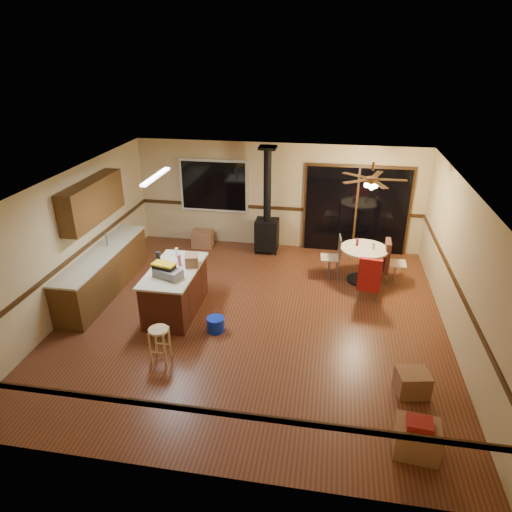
% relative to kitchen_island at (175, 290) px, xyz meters
% --- Properties ---
extents(floor, '(7.00, 7.00, 0.00)m').
position_rel_kitchen_island_xyz_m(floor, '(1.50, 0.00, -0.45)').
color(floor, '#5C2E19').
rests_on(floor, ground).
extents(ceiling, '(7.00, 7.00, 0.00)m').
position_rel_kitchen_island_xyz_m(ceiling, '(1.50, 0.00, 2.15)').
color(ceiling, silver).
rests_on(ceiling, ground).
extents(wall_back, '(7.00, 0.00, 7.00)m').
position_rel_kitchen_island_xyz_m(wall_back, '(1.50, 3.50, 0.85)').
color(wall_back, tan).
rests_on(wall_back, ground).
extents(wall_front, '(7.00, 0.00, 7.00)m').
position_rel_kitchen_island_xyz_m(wall_front, '(1.50, -3.50, 0.85)').
color(wall_front, tan).
rests_on(wall_front, ground).
extents(wall_left, '(0.00, 7.00, 7.00)m').
position_rel_kitchen_island_xyz_m(wall_left, '(-2.00, 0.00, 0.85)').
color(wall_left, tan).
rests_on(wall_left, ground).
extents(wall_right, '(0.00, 7.00, 7.00)m').
position_rel_kitchen_island_xyz_m(wall_right, '(5.00, 0.00, 0.85)').
color(wall_right, tan).
rests_on(wall_right, ground).
extents(chair_rail, '(7.00, 7.00, 0.08)m').
position_rel_kitchen_island_xyz_m(chair_rail, '(1.50, 0.00, 0.55)').
color(chair_rail, '#351F0D').
rests_on(chair_rail, ground).
extents(window, '(1.72, 0.10, 1.32)m').
position_rel_kitchen_island_xyz_m(window, '(-0.10, 3.45, 1.05)').
color(window, black).
rests_on(window, ground).
extents(sliding_door, '(2.52, 0.10, 2.10)m').
position_rel_kitchen_island_xyz_m(sliding_door, '(3.40, 3.45, 0.60)').
color(sliding_door, black).
rests_on(sliding_door, ground).
extents(lower_cabinets, '(0.60, 3.00, 0.86)m').
position_rel_kitchen_island_xyz_m(lower_cabinets, '(-1.70, 0.50, -0.02)').
color(lower_cabinets, '#533315').
rests_on(lower_cabinets, ground).
extents(countertop, '(0.64, 3.04, 0.04)m').
position_rel_kitchen_island_xyz_m(countertop, '(-1.70, 0.50, 0.43)').
color(countertop, beige).
rests_on(countertop, lower_cabinets).
extents(upper_cabinets, '(0.35, 2.00, 0.80)m').
position_rel_kitchen_island_xyz_m(upper_cabinets, '(-1.83, 0.70, 1.45)').
color(upper_cabinets, '#533315').
rests_on(upper_cabinets, ground).
extents(kitchen_island, '(0.88, 1.68, 0.90)m').
position_rel_kitchen_island_xyz_m(kitchen_island, '(0.00, 0.00, 0.00)').
color(kitchen_island, '#401A10').
rests_on(kitchen_island, ground).
extents(wood_stove, '(0.55, 0.50, 2.52)m').
position_rel_kitchen_island_xyz_m(wood_stove, '(1.30, 3.05, 0.28)').
color(wood_stove, black).
rests_on(wood_stove, ground).
extents(ceiling_fan, '(0.24, 0.24, 0.55)m').
position_rel_kitchen_island_xyz_m(ceiling_fan, '(3.56, 1.87, 1.76)').
color(ceiling_fan, brown).
rests_on(ceiling_fan, ceiling).
extents(fluorescent_strip, '(0.10, 1.20, 0.04)m').
position_rel_kitchen_island_xyz_m(fluorescent_strip, '(-0.30, 0.30, 2.11)').
color(fluorescent_strip, white).
rests_on(fluorescent_strip, ceiling).
extents(toolbox_grey, '(0.56, 0.44, 0.15)m').
position_rel_kitchen_island_xyz_m(toolbox_grey, '(0.01, -0.31, 0.52)').
color(toolbox_grey, slate).
rests_on(toolbox_grey, kitchen_island).
extents(toolbox_black, '(0.42, 0.28, 0.21)m').
position_rel_kitchen_island_xyz_m(toolbox_black, '(-0.07, -0.28, 0.55)').
color(toolbox_black, black).
rests_on(toolbox_black, kitchen_island).
extents(toolbox_yellow_lid, '(0.45, 0.30, 0.03)m').
position_rel_kitchen_island_xyz_m(toolbox_yellow_lid, '(-0.07, -0.28, 0.68)').
color(toolbox_yellow_lid, gold).
rests_on(toolbox_yellow_lid, toolbox_black).
extents(box_on_island, '(0.31, 0.37, 0.21)m').
position_rel_kitchen_island_xyz_m(box_on_island, '(0.28, 0.23, 0.55)').
color(box_on_island, brown).
rests_on(box_on_island, kitchen_island).
extents(bottle_dark, '(0.10, 0.10, 0.28)m').
position_rel_kitchen_island_xyz_m(bottle_dark, '(-0.32, 0.11, 0.59)').
color(bottle_dark, black).
rests_on(bottle_dark, kitchen_island).
extents(bottle_pink, '(0.07, 0.07, 0.21)m').
position_rel_kitchen_island_xyz_m(bottle_pink, '(0.06, 0.18, 0.55)').
color(bottle_pink, '#D84C8C').
rests_on(bottle_pink, kitchen_island).
extents(bottle_white, '(0.08, 0.08, 0.18)m').
position_rel_kitchen_island_xyz_m(bottle_white, '(-0.11, 0.53, 0.54)').
color(bottle_white, white).
rests_on(bottle_white, kitchen_island).
extents(bar_stool, '(0.36, 0.36, 0.59)m').
position_rel_kitchen_island_xyz_m(bar_stool, '(0.23, -1.48, -0.16)').
color(bar_stool, tan).
rests_on(bar_stool, floor).
extents(blue_bucket, '(0.39, 0.39, 0.26)m').
position_rel_kitchen_island_xyz_m(blue_bucket, '(0.91, -0.53, -0.32)').
color(blue_bucket, '#0D29C1').
rests_on(blue_bucket, floor).
extents(dining_table, '(1.00, 1.00, 0.78)m').
position_rel_kitchen_island_xyz_m(dining_table, '(3.56, 1.87, 0.08)').
color(dining_table, black).
rests_on(dining_table, ground).
extents(glass_red, '(0.07, 0.07, 0.16)m').
position_rel_kitchen_island_xyz_m(glass_red, '(3.41, 1.97, 0.41)').
color(glass_red, '#590C14').
rests_on(glass_red, dining_table).
extents(glass_cream, '(0.09, 0.09, 0.16)m').
position_rel_kitchen_island_xyz_m(glass_cream, '(3.74, 1.82, 0.40)').
color(glass_cream, beige).
rests_on(glass_cream, dining_table).
extents(chair_left, '(0.43, 0.43, 0.51)m').
position_rel_kitchen_island_xyz_m(chair_left, '(2.96, 1.97, 0.14)').
color(chair_left, '#BCA78C').
rests_on(chair_left, ground).
extents(chair_near, '(0.47, 0.51, 0.70)m').
position_rel_kitchen_island_xyz_m(chair_near, '(3.63, 0.99, 0.14)').
color(chair_near, '#BCA78C').
rests_on(chair_near, ground).
extents(chair_right, '(0.48, 0.44, 0.70)m').
position_rel_kitchen_island_xyz_m(chair_right, '(4.07, 1.92, 0.14)').
color(chair_right, '#BCA78C').
rests_on(chair_right, ground).
extents(box_under_window, '(0.52, 0.43, 0.41)m').
position_rel_kitchen_island_xyz_m(box_under_window, '(-0.35, 3.10, -0.25)').
color(box_under_window, brown).
rests_on(box_under_window, floor).
extents(box_corner_a, '(0.58, 0.51, 0.41)m').
position_rel_kitchen_island_xyz_m(box_corner_a, '(4.06, -2.70, -0.25)').
color(box_corner_a, brown).
rests_on(box_corner_a, floor).
extents(box_corner_b, '(0.52, 0.47, 0.37)m').
position_rel_kitchen_island_xyz_m(box_corner_b, '(4.15, -1.61, -0.27)').
color(box_corner_b, brown).
rests_on(box_corner_b, floor).
extents(box_small_red, '(0.33, 0.29, 0.08)m').
position_rel_kitchen_island_xyz_m(box_small_red, '(4.06, -2.70, 0.00)').
color(box_small_red, maroon).
rests_on(box_small_red, box_corner_a).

